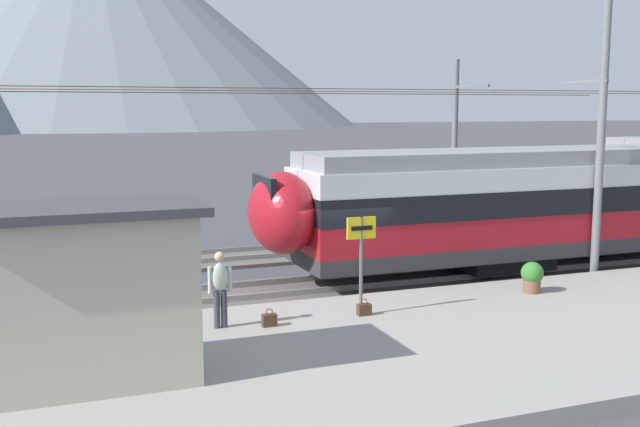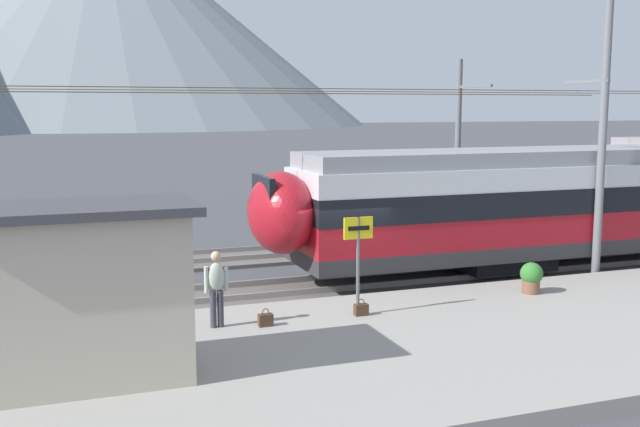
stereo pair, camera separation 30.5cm
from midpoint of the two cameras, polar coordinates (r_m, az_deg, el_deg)
ground_plane at (r=20.43m, az=1.75°, el=-6.39°), size 400.00×400.00×0.00m
platform_slab at (r=15.94m, az=8.62°, el=-10.06°), size 120.00×7.86×0.35m
track_near at (r=21.15m, az=0.93°, el=-5.69°), size 120.00×3.00×0.28m
track_far at (r=25.79m, az=-3.03°, el=-3.16°), size 120.00×3.00×0.28m
catenary_mast_mid at (r=23.30m, az=20.96°, el=5.69°), size 45.51×1.95×8.43m
catenary_mast_far_side at (r=30.55m, az=10.95°, el=5.45°), size 45.51×2.50×7.00m
platform_sign at (r=17.07m, az=3.45°, el=-2.32°), size 0.70×0.08×2.30m
passenger_walking at (r=16.41m, az=-7.40°, el=-5.44°), size 0.53×0.22×1.69m
handbag_beside_passenger at (r=16.59m, az=-3.65°, el=-8.11°), size 0.32×0.18×0.40m
handbag_near_sign at (r=17.41m, az=3.67°, el=-7.33°), size 0.32×0.18×0.39m
potted_plant_platform_edge at (r=20.11m, az=16.28°, el=-4.61°), size 0.58×0.58×0.81m
platform_shelter at (r=13.58m, az=-17.33°, el=-5.81°), size 4.08×2.23×3.14m
mountain_central_peak at (r=222.03m, az=-16.07°, el=14.18°), size 144.10×144.10×58.96m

